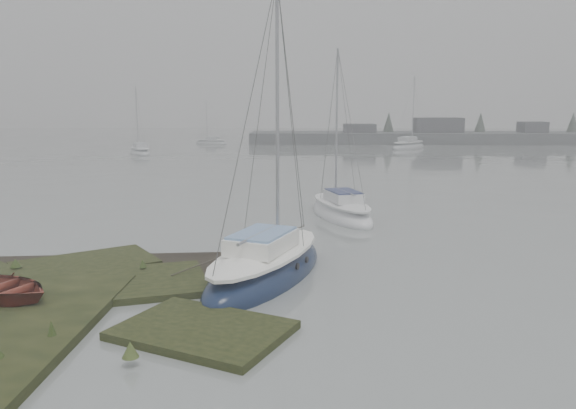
{
  "coord_description": "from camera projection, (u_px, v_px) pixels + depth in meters",
  "views": [
    {
      "loc": [
        2.63,
        -11.89,
        4.88
      ],
      "look_at": [
        2.19,
        5.46,
        1.8
      ],
      "focal_mm": 35.0,
      "sensor_mm": 36.0,
      "label": 1
    }
  ],
  "objects": [
    {
      "name": "far_shoreline",
      "position": [
        489.0,
        137.0,
        72.73
      ],
      "size": [
        60.0,
        8.0,
        4.15
      ],
      "color": "#4C4F51",
      "rests_on": "ground"
    },
    {
      "name": "sailboat_far_b",
      "position": [
        408.0,
        146.0,
        63.86
      ],
      "size": [
        5.53,
        6.04,
        8.72
      ],
      "rotation": [
        0.0,
        0.0,
        -0.7
      ],
      "color": "#AEB2B8",
      "rests_on": "ground"
    },
    {
      "name": "sailboat_far_a",
      "position": [
        140.0,
        152.0,
        56.68
      ],
      "size": [
        3.92,
        5.38,
        7.31
      ],
      "rotation": [
        0.0,
        0.0,
        0.48
      ],
      "color": "silver",
      "rests_on": "ground"
    },
    {
      "name": "sailboat_far_c",
      "position": [
        211.0,
        143.0,
        71.24
      ],
      "size": [
        4.5,
        2.63,
        6.03
      ],
      "rotation": [
        0.0,
        0.0,
        1.26
      ],
      "color": "#A5AAAE",
      "rests_on": "ground"
    },
    {
      "name": "dinghy",
      "position": [
        2.0,
        287.0,
        13.63
      ],
      "size": [
        3.42,
        3.01,
        0.59
      ],
      "primitive_type": "imported",
      "rotation": [
        0.0,
        0.0,
        1.16
      ],
      "color": "maroon",
      "rests_on": "marsh_bank"
    },
    {
      "name": "sailboat_white",
      "position": [
        341.0,
        212.0,
        24.7
      ],
      "size": [
        3.43,
        5.88,
        7.89
      ],
      "rotation": [
        0.0,
        0.0,
        0.3
      ],
      "color": "white",
      "rests_on": "ground"
    },
    {
      "name": "ground",
      "position": [
        267.0,
        171.0,
        42.15
      ],
      "size": [
        160.0,
        160.0,
        0.0
      ],
      "primitive_type": "plane",
      "color": "slate",
      "rests_on": "ground"
    },
    {
      "name": "sailboat_main",
      "position": [
        266.0,
        268.0,
        16.02
      ],
      "size": [
        4.26,
        6.75,
        9.06
      ],
      "rotation": [
        0.0,
        0.0,
        -0.37
      ],
      "color": "#131F3A",
      "rests_on": "ground"
    }
  ]
}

